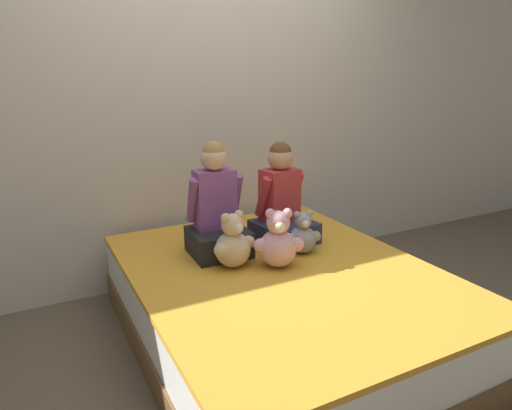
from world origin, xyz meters
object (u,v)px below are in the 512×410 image
Objects in this scene: teddy_bear_between_children at (278,242)px; child_on_right at (282,203)px; bed at (281,306)px; teddy_bear_held_by_left_child at (233,244)px; child_on_left at (216,211)px; teddy_bear_held_by_right_child at (303,235)px.

child_on_right is at bearing 79.76° from teddy_bear_between_children.
teddy_bear_between_children is at bearing 87.66° from bed.
child_on_right is 1.89× the size of teddy_bear_between_children.
child_on_right reaches higher than teddy_bear_held_by_left_child.
teddy_bear_held_by_left_child is at bearing 176.06° from teddy_bear_between_children.
child_on_right is 0.41m from teddy_bear_between_children.
child_on_right is 0.50m from teddy_bear_held_by_left_child.
teddy_bear_between_children reaches higher than bed.
bed is 6.24× the size of teddy_bear_held_by_left_child.
teddy_bear_between_children is at bearing -38.71° from teddy_bear_held_by_left_child.
child_on_left is 0.42m from teddy_bear_between_children.
teddy_bear_held_by_right_child is at bearing 47.07° from teddy_bear_between_children.
teddy_bear_held_by_right_child is (0.00, -0.24, -0.13)m from child_on_right.
teddy_bear_between_children is (-0.22, -0.10, 0.03)m from teddy_bear_held_by_right_child.
child_on_left is 2.10× the size of teddy_bear_held_by_left_child.
child_on_right is (0.22, 0.38, 0.46)m from bed.
bed is at bearing -132.95° from teddy_bear_held_by_right_child.
teddy_bear_held_by_left_child is 0.44m from teddy_bear_held_by_right_child.
bed is 2.97× the size of child_on_left.
teddy_bear_held_by_left_child is at bearing -87.97° from child_on_left.
child_on_left is 1.05× the size of child_on_right.
teddy_bear_between_children is (-0.22, -0.34, -0.10)m from child_on_right.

